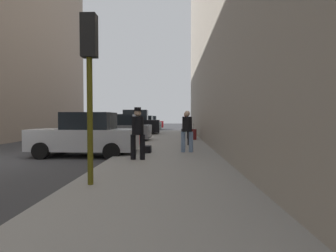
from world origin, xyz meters
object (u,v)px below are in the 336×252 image
Objects in this scene: pedestrian_in_jeans at (187,129)px; pedestrian_with_fedora at (138,131)px; pedestrian_in_red_jacket at (186,127)px; parked_black_suv at (134,124)px; pedestrian_in_tan_coat at (186,125)px; traffic_light at (90,62)px; rolling_suitcase at (194,134)px; parked_red_hatchback at (148,123)px; parked_dark_green_sedan at (142,124)px; fire_hydrant at (140,138)px; parked_gray_coupe at (118,129)px; parked_silver_sedan at (86,135)px; duffel_bag at (147,149)px.

pedestrian_with_fedora is (-1.77, -1.97, 0.03)m from pedestrian_in_jeans.
pedestrian_in_red_jacket is at bearing 88.55° from pedestrian_in_jeans.
pedestrian_in_tan_coat is (4.38, -5.24, 0.07)m from parked_black_suv.
traffic_light reaches higher than rolling_suitcase.
traffic_light is 8.59m from pedestrian_in_red_jacket.
pedestrian_in_jeans is (4.15, -23.99, 0.26)m from parked_red_hatchback.
pedestrian_in_jeans reaches higher than parked_dark_green_sedan.
fire_hydrant is 0.41× the size of pedestrian_in_red_jacket.
pedestrian_with_fedora is (2.39, -19.98, 0.29)m from parked_dark_green_sedan.
parked_black_suv is (-0.00, 6.56, 0.18)m from parked_gray_coupe.
pedestrian_with_fedora is (0.58, -4.87, 0.64)m from fire_hydrant.
parked_gray_coupe is (-0.00, 5.92, 0.00)m from parked_silver_sedan.
parked_dark_green_sedan reaches higher than fire_hydrant.
duffel_bag is at bearing -104.43° from pedestrian_in_tan_coat.
parked_gray_coupe is 8.04m from pedestrian_with_fedora.
parked_dark_green_sedan is 12.72m from rolling_suitcase.
traffic_light is (1.85, -29.30, 1.91)m from parked_red_hatchback.
fire_hydrant is (1.80, -21.10, -0.35)m from parked_red_hatchback.
pedestrian_in_jeans is at bearing -53.95° from parked_gray_coupe.
pedestrian_in_tan_coat is at bearing 88.17° from pedestrian_in_jeans.
duffel_bag is at bearing 0.03° from parked_silver_sedan.
traffic_light reaches higher than pedestrian_in_jeans.
parked_gray_coupe is 4.90m from rolling_suitcase.
pedestrian_in_jeans is at bearing -91.45° from pedestrian_in_red_jacket.
pedestrian_in_tan_coat is at bearing 16.76° from parked_gray_coupe.
parked_red_hatchback reaches higher than fire_hydrant.
duffel_bag is (2.51, -12.48, -0.74)m from parked_black_suv.
pedestrian_in_red_jacket is at bearing 35.34° from parked_silver_sedan.
parked_black_suv is at bearing 90.00° from parked_gray_coupe.
duffel_bag is at bearing -78.61° from parked_black_suv.
pedestrian_in_tan_coat is 7.52m from duffel_bag.
duffel_bag is (-2.34, -6.47, -0.20)m from rolling_suitcase.
pedestrian_in_tan_coat reaches higher than duffel_bag.
parked_dark_green_sedan is 9.70× the size of duffel_bag.
pedestrian_in_red_jacket is (4.22, -21.22, 0.26)m from parked_red_hatchback.
pedestrian_with_fedora is 4.04× the size of duffel_bag.
parked_red_hatchback is 1.18× the size of traffic_light.
parked_black_suv is at bearing -90.00° from parked_red_hatchback.
parked_black_suv is 7.75m from rolling_suitcase.
rolling_suitcase is (3.00, 11.56, -2.27)m from traffic_light.
duffel_bag is (0.71, -3.11, -0.21)m from fire_hydrant.
parked_red_hatchback is at bearing 90.00° from parked_silver_sedan.
parked_silver_sedan is at bearing -90.00° from parked_gray_coupe.
parked_dark_green_sedan is at bearing 96.81° from fire_hydrant.
pedestrian_in_jeans is at bearing -77.02° from parked_dark_green_sedan.
pedestrian_in_red_jacket is at bearing -66.01° from parked_black_suv.
parked_black_suv is 2.62× the size of pedestrian_with_fedora.
rolling_suitcase reaches higher than fire_hydrant.
parked_silver_sedan is 24.21m from parked_red_hatchback.
parked_silver_sedan is 5.92m from parked_gray_coupe.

